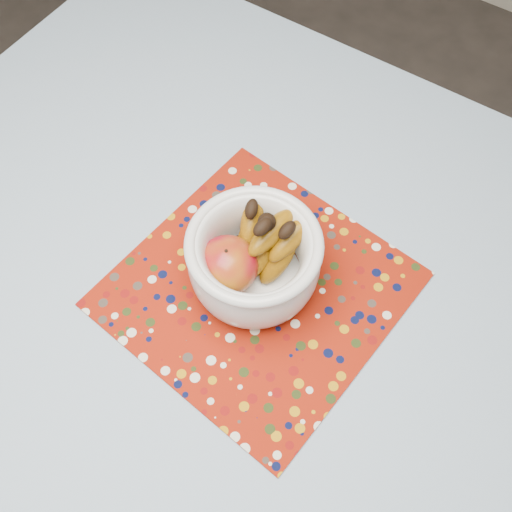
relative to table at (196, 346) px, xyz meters
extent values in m
plane|color=#2D2826|center=(0.00, 0.00, -0.67)|extent=(4.00, 4.00, 0.00)
cube|color=brown|center=(0.00, 0.00, 0.06)|extent=(1.20, 1.20, 0.04)
cylinder|color=brown|center=(-0.53, 0.53, -0.32)|extent=(0.06, 0.06, 0.71)
cube|color=#607EA0|center=(0.00, 0.00, 0.08)|extent=(1.32, 1.32, 0.01)
cube|color=maroon|center=(0.05, 0.11, 0.09)|extent=(0.44, 0.44, 0.00)
cylinder|color=silver|center=(0.04, 0.12, 0.10)|extent=(0.10, 0.10, 0.01)
cylinder|color=silver|center=(0.04, 0.12, 0.11)|extent=(0.15, 0.15, 0.01)
torus|color=silver|center=(0.04, 0.12, 0.20)|extent=(0.20, 0.20, 0.02)
ellipsoid|color=maroon|center=(0.01, 0.09, 0.15)|extent=(0.09, 0.09, 0.08)
sphere|color=black|center=(0.04, 0.15, 0.21)|extent=(0.03, 0.03, 0.03)
camera|label=1|loc=(0.27, -0.24, 0.93)|focal=42.00mm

